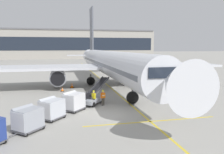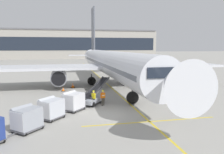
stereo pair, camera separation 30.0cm
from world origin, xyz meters
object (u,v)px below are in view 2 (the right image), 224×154
ground_crew_marshaller (74,99)px  safety_cone_wingtip (63,89)px  parked_airplane (110,63)px  ground_crew_by_carts (103,97)px  belt_loader (93,96)px  ground_crew_by_loader (94,97)px  safety_cone_engine_keepout (73,85)px  baggage_cart_third (27,118)px  baggage_cart_second (51,108)px  baggage_cart_lead (73,101)px

ground_crew_marshaller → safety_cone_wingtip: ground_crew_marshaller is taller
parked_airplane → ground_crew_by_carts: bearing=-104.6°
belt_loader → ground_crew_marshaller: size_ratio=2.94×
ground_crew_by_loader → safety_cone_engine_keepout: 11.66m
baggage_cart_third → ground_crew_by_carts: baggage_cart_third is taller
parked_airplane → ground_crew_by_loader: size_ratio=27.60×
belt_loader → baggage_cart_second: belt_loader is taller
ground_crew_by_carts → baggage_cart_lead: bearing=-158.2°
ground_crew_by_carts → ground_crew_marshaller: bearing=-174.5°
parked_airplane → baggage_cart_second: size_ratio=18.55×
baggage_cart_lead → ground_crew_by_loader: baggage_cart_lead is taller
parked_airplane → baggage_cart_lead: 15.34m
parked_airplane → baggage_cart_third: 21.24m
baggage_cart_lead → safety_cone_engine_keepout: baggage_cart_lead is taller
parked_airplane → baggage_cart_lead: (-6.46, -13.64, -2.75)m
parked_airplane → ground_crew_marshaller: bearing=-116.7°
parked_airplane → belt_loader: (-4.12, -11.18, -2.92)m
belt_loader → baggage_cart_second: 6.45m
ground_crew_by_carts → safety_cone_engine_keepout: 11.83m
ground_crew_by_loader → safety_cone_wingtip: (-3.36, 9.12, -0.70)m
belt_loader → ground_crew_marshaller: (-2.25, -1.47, 0.17)m
baggage_cart_third → baggage_cart_second: bearing=57.3°
belt_loader → baggage_cart_lead: belt_loader is taller
belt_loader → ground_crew_by_carts: 1.49m
safety_cone_engine_keepout → safety_cone_wingtip: bearing=-121.7°
ground_crew_by_loader → safety_cone_engine_keepout: size_ratio=2.22×
baggage_cart_second → baggage_cart_third: (-1.64, -2.55, 0.00)m
ground_crew_marshaller → ground_crew_by_carts: bearing=5.5°
baggage_cart_lead → parked_airplane: bearing=64.7°
belt_loader → ground_crew_marshaller: bearing=-146.9°
parked_airplane → ground_crew_by_loader: (-4.25, -12.38, -2.75)m
baggage_cart_third → safety_cone_wingtip: size_ratio=4.22×
safety_cone_engine_keepout → safety_cone_wingtip: safety_cone_engine_keepout is taller
parked_airplane → safety_cone_engine_keepout: (-6.14, -0.90, -3.36)m
baggage_cart_lead → ground_crew_marshaller: (0.09, 1.00, -0.00)m
ground_crew_by_carts → ground_crew_marshaller: 3.18m
belt_loader → safety_cone_wingtip: 8.66m
ground_crew_by_loader → ground_crew_marshaller: bearing=-172.9°
baggage_cart_lead → baggage_cart_third: bearing=-127.3°
ground_crew_by_loader → ground_crew_marshaller: size_ratio=1.00×
parked_airplane → baggage_cart_second: 18.24m
ground_crew_by_loader → baggage_cart_lead: bearing=-150.3°
ground_crew_marshaller → baggage_cart_second: bearing=-123.1°
parked_airplane → ground_crew_marshaller: size_ratio=27.60×
ground_crew_by_loader → parked_airplane: bearing=71.1°
safety_cone_engine_keepout → baggage_cart_second: bearing=-98.9°
parked_airplane → baggage_cart_second: parked_airplane is taller
baggage_cart_second → ground_crew_by_carts: (5.28, 3.56, -0.00)m
baggage_cart_second → ground_crew_by_carts: 6.37m
baggage_cart_third → ground_crew_by_loader: size_ratio=1.49×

